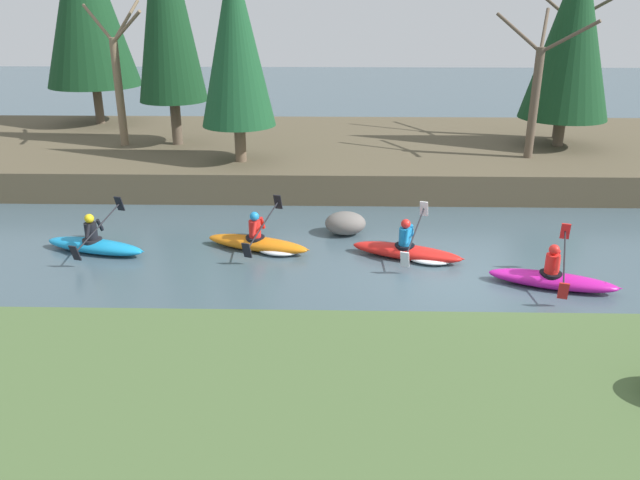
# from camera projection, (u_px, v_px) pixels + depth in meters

# --- Properties ---
(ground_plane) EXTENTS (90.00, 90.00, 0.00)m
(ground_plane) POSITION_uv_depth(u_px,v_px,m) (463.00, 281.00, 13.96)
(ground_plane) COLOR #425660
(riverbank_near) EXTENTS (44.00, 5.32, 0.87)m
(riverbank_near) POSITION_uv_depth(u_px,v_px,m) (546.00, 433.00, 8.45)
(riverbank_near) COLOR #4C6638
(riverbank_near) RESTS_ON ground
(riverbank_far) EXTENTS (44.00, 9.76, 0.95)m
(riverbank_far) POSITION_uv_depth(u_px,v_px,m) (412.00, 153.00, 23.26)
(riverbank_far) COLOR brown
(riverbank_far) RESTS_ON ground
(conifer_tree_mid_left) EXTENTS (2.33, 2.33, 6.38)m
(conifer_tree_mid_left) POSITION_uv_depth(u_px,v_px,m) (235.00, 40.00, 18.91)
(conifer_tree_mid_left) COLOR brown
(conifer_tree_mid_left) RESTS_ON riverbank_far
(conifer_tree_centre) EXTENTS (3.02, 3.02, 6.71)m
(conifer_tree_centre) POSITION_uv_depth(u_px,v_px,m) (573.00, 33.00, 20.93)
(conifer_tree_centre) COLOR brown
(conifer_tree_centre) RESTS_ON riverbank_far
(bare_tree_upstream) EXTENTS (2.74, 2.71, 4.89)m
(bare_tree_upstream) POSITION_uv_depth(u_px,v_px,m) (119.00, 79.00, 21.68)
(bare_tree_upstream) COLOR #7A664C
(bare_tree_upstream) RESTS_ON riverbank_far
(bare_tree_mid_upstream) EXTENTS (2.61, 2.58, 4.66)m
(bare_tree_mid_upstream) POSITION_uv_depth(u_px,v_px,m) (536.00, 90.00, 19.97)
(bare_tree_mid_upstream) COLOR brown
(bare_tree_mid_upstream) RESTS_ON riverbank_far
(bare_tree_mid_downstream) EXTENTS (3.20, 3.16, 5.77)m
(bare_tree_mid_downstream) POSITION_uv_depth(u_px,v_px,m) (566.00, 64.00, 22.62)
(bare_tree_mid_downstream) COLOR brown
(bare_tree_mid_downstream) RESTS_ON riverbank_far
(kayaker_lead) EXTENTS (2.76, 2.03, 1.20)m
(kayaker_lead) POSITION_uv_depth(u_px,v_px,m) (554.00, 278.00, 13.59)
(kayaker_lead) COLOR #C61999
(kayaker_lead) RESTS_ON ground
(kayaker_middle) EXTENTS (2.75, 2.01, 1.20)m
(kayaker_middle) POSITION_uv_depth(u_px,v_px,m) (411.00, 251.00, 15.08)
(kayaker_middle) COLOR red
(kayaker_middle) RESTS_ON ground
(kayaker_trailing) EXTENTS (2.75, 2.02, 1.20)m
(kayaker_trailing) POSITION_uv_depth(u_px,v_px,m) (261.00, 243.00, 15.58)
(kayaker_trailing) COLOR orange
(kayaker_trailing) RESTS_ON ground
(kayaker_far_back) EXTENTS (2.77, 2.04, 1.20)m
(kayaker_far_back) POSITION_uv_depth(u_px,v_px,m) (95.00, 244.00, 15.45)
(kayaker_far_back) COLOR #1993D6
(kayaker_far_back) RESTS_ON ground
(boulder_midstream) EXTENTS (1.09, 0.85, 0.62)m
(boulder_midstream) POSITION_uv_depth(u_px,v_px,m) (345.00, 223.00, 16.63)
(boulder_midstream) COLOR slate
(boulder_midstream) RESTS_ON ground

